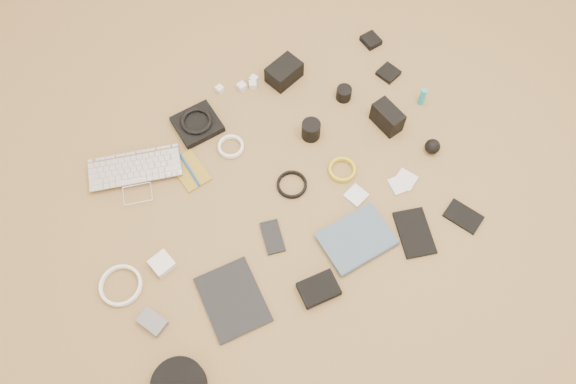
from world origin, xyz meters
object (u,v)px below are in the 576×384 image
dslr_camera (284,72)px  phone (273,237)px  tablet (233,299)px  laptop (137,180)px  paperback (371,260)px

dslr_camera → phone: 0.71m
tablet → phone: 0.26m
dslr_camera → tablet: bearing=-145.8°
laptop → tablet: size_ratio=1.39×
laptop → tablet: bearing=-62.4°
dslr_camera → paperback: size_ratio=0.56×
tablet → paperback: bearing=-9.0°
tablet → paperback: 0.50m
laptop → paperback: bearing=-32.4°
dslr_camera → laptop: bearing=176.0°
paperback → tablet: bearing=75.7°
tablet → laptop: bearing=104.8°
phone → tablet: bearing=-135.2°
dslr_camera → paperback: bearing=-114.4°
tablet → phone: size_ratio=1.96×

